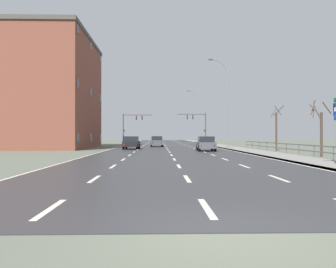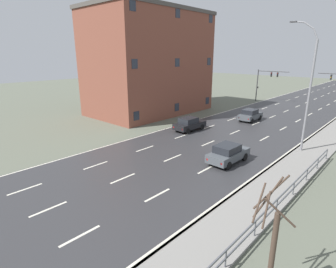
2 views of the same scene
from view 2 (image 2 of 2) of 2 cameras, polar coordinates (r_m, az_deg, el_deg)
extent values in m
cube|color=#5B6051|center=(38.82, 19.99, 2.75)|extent=(160.00, 160.00, 0.12)
cube|color=#303033|center=(49.91, 25.46, 5.12)|extent=(14.00, 120.00, 0.02)
cube|color=beige|center=(20.36, -28.24, -10.36)|extent=(0.16, 2.20, 0.01)
cube|color=beige|center=(22.38, -15.19, -6.48)|extent=(0.16, 2.20, 0.01)
cube|color=beige|center=(25.40, -4.92, -3.13)|extent=(0.16, 2.20, 0.01)
cube|color=beige|center=(29.12, 2.91, -0.49)|extent=(0.16, 2.20, 0.01)
cube|color=beige|center=(33.30, 8.86, 1.53)|extent=(0.16, 2.20, 0.01)
cube|color=beige|center=(37.79, 13.46, 3.08)|extent=(0.16, 2.20, 0.01)
cube|color=beige|center=(42.50, 17.06, 4.27)|extent=(0.16, 2.20, 0.01)
cube|color=beige|center=(47.35, 19.94, 5.22)|extent=(0.16, 2.20, 0.01)
cube|color=beige|center=(52.31, 22.29, 5.97)|extent=(0.16, 2.20, 0.01)
cube|color=beige|center=(57.35, 24.24, 6.59)|extent=(0.16, 2.20, 0.01)
cube|color=beige|center=(62.45, 25.87, 7.10)|extent=(0.16, 2.20, 0.01)
cube|color=beige|center=(67.60, 27.26, 7.53)|extent=(0.16, 2.20, 0.01)
cube|color=beige|center=(72.78, 28.45, 7.89)|extent=(0.16, 2.20, 0.01)
cube|color=beige|center=(77.99, 29.48, 8.21)|extent=(0.16, 2.20, 0.01)
cube|color=beige|center=(83.23, 30.39, 8.48)|extent=(0.16, 2.20, 0.01)
cube|color=beige|center=(88.49, 31.19, 8.72)|extent=(0.16, 2.20, 0.01)
cube|color=beige|center=(93.76, 31.90, 8.93)|extent=(0.16, 2.20, 0.01)
cube|color=beige|center=(17.40, -24.16, -14.44)|extent=(0.16, 2.20, 0.01)
cube|color=beige|center=(19.72, -9.60, -9.34)|extent=(0.16, 2.20, 0.01)
cube|color=beige|center=(23.10, 1.01, -5.13)|extent=(0.16, 2.20, 0.01)
cube|color=beige|center=(27.13, 8.60, -1.95)|extent=(0.16, 2.20, 0.01)
cube|color=beige|center=(31.58, 14.13, 0.39)|extent=(0.16, 2.20, 0.01)
cube|color=beige|center=(36.29, 18.26, 2.13)|extent=(0.16, 2.20, 0.01)
cube|color=beige|center=(41.16, 21.43, 3.47)|extent=(0.16, 2.20, 0.01)
cube|color=beige|center=(46.16, 23.93, 4.51)|extent=(0.16, 2.20, 0.01)
cube|color=beige|center=(51.23, 25.94, 5.34)|extent=(0.16, 2.20, 0.01)
cube|color=beige|center=(56.37, 27.59, 6.01)|extent=(0.16, 2.20, 0.01)
cube|color=beige|center=(61.55, 28.97, 6.57)|extent=(0.16, 2.20, 0.01)
cube|color=beige|center=(66.77, 30.14, 7.04)|extent=(0.16, 2.20, 0.01)
cube|color=beige|center=(72.01, 31.14, 7.44)|extent=(0.16, 2.20, 0.01)
cube|color=beige|center=(77.28, 32.00, 7.78)|extent=(0.16, 2.20, 0.01)
cube|color=beige|center=(14.69, -18.24, -19.98)|extent=(0.16, 2.20, 0.01)
cube|color=beige|center=(17.37, -2.26, -12.90)|extent=(0.16, 2.20, 0.01)
cube|color=beige|center=(21.12, 8.19, -7.45)|extent=(0.16, 2.20, 0.01)
cube|color=beige|center=(25.48, 15.13, -3.61)|extent=(0.16, 2.20, 0.01)
cube|color=beige|center=(30.17, 19.94, -0.88)|extent=(0.16, 2.20, 0.01)
cube|color=beige|center=(35.06, 23.43, 1.10)|extent=(0.16, 2.20, 0.01)
cube|color=beige|center=(40.09, 26.05, 2.59)|extent=(0.16, 2.20, 0.01)
cube|color=beige|center=(45.20, 28.09, 3.74)|extent=(0.16, 2.20, 0.01)
cube|color=beige|center=(50.37, 29.72, 4.66)|extent=(0.16, 2.20, 0.01)
cube|color=beige|center=(55.59, 31.05, 5.40)|extent=(0.16, 2.20, 0.01)
cube|color=beige|center=(60.84, 32.15, 6.01)|extent=(0.16, 2.20, 0.01)
cube|color=beige|center=(52.27, 18.31, 6.37)|extent=(0.16, 120.00, 0.01)
cube|color=#515459|center=(12.05, 12.35, -23.10)|extent=(0.06, 32.50, 0.08)
cube|color=#515459|center=(12.31, 12.22, -24.54)|extent=(0.06, 32.50, 0.08)
cylinder|color=#515459|center=(12.34, 12.21, -24.71)|extent=(0.07, 0.07, 1.00)
cylinder|color=#515459|center=(14.30, 18.08, -18.73)|extent=(0.07, 0.07, 1.00)
cylinder|color=#515459|center=(16.47, 22.20, -14.13)|extent=(0.07, 0.07, 1.00)
cylinder|color=#515459|center=(18.77, 25.23, -10.58)|extent=(0.07, 0.07, 1.00)
cylinder|color=#515459|center=(21.18, 27.53, -7.81)|extent=(0.07, 0.07, 1.00)
cylinder|color=#515459|center=(23.65, 29.33, -5.60)|extent=(0.07, 0.07, 1.00)
cylinder|color=#515459|center=(26.16, 30.78, -3.80)|extent=(0.07, 0.07, 1.00)
cylinder|color=slate|center=(26.43, 27.83, 6.67)|extent=(0.20, 0.20, 9.76)
cylinder|color=slate|center=(26.27, 29.03, 18.17)|extent=(0.50, 0.11, 0.89)
cylinder|color=slate|center=(26.47, 27.97, 19.80)|extent=(0.83, 0.11, 0.63)
cylinder|color=slate|center=(26.75, 26.23, 20.72)|extent=(0.94, 0.11, 0.27)
cube|color=#333335|center=(26.90, 25.24, 20.87)|extent=(0.56, 0.24, 0.12)
cube|color=black|center=(49.17, 31.49, 10.30)|extent=(0.20, 0.28, 0.80)
sphere|color=#2D2D2D|center=(49.01, 31.50, 10.59)|extent=(0.14, 0.14, 0.14)
sphere|color=#F2AD19|center=(49.02, 31.46, 10.29)|extent=(0.14, 0.14, 0.14)
sphere|color=#2D2D2D|center=(49.04, 31.41, 9.99)|extent=(0.14, 0.14, 0.14)
cylinder|color=#38383A|center=(54.14, 18.49, 9.82)|extent=(0.18, 0.18, 5.91)
cylinder|color=#38383A|center=(52.84, 21.57, 12.33)|extent=(5.59, 0.12, 0.12)
cube|color=black|center=(52.97, 21.22, 11.77)|extent=(0.20, 0.28, 0.80)
sphere|color=red|center=(52.82, 21.19, 12.05)|extent=(0.14, 0.14, 0.14)
sphere|color=#2D2D2D|center=(52.83, 21.16, 11.77)|extent=(0.14, 0.14, 0.14)
sphere|color=#2D2D2D|center=(52.85, 21.13, 11.49)|extent=(0.14, 0.14, 0.14)
cube|color=black|center=(52.57, 22.37, 11.63)|extent=(0.20, 0.28, 0.80)
sphere|color=red|center=(52.41, 22.34, 11.90)|extent=(0.14, 0.14, 0.14)
sphere|color=#2D2D2D|center=(52.43, 22.31, 11.62)|extent=(0.14, 0.14, 0.14)
sphere|color=#2D2D2D|center=(52.45, 22.28, 11.34)|extent=(0.14, 0.14, 0.14)
cube|color=black|center=(54.04, 18.64, 9.42)|extent=(0.18, 0.12, 0.32)
cube|color=#474C51|center=(37.68, 17.21, 3.72)|extent=(1.83, 4.13, 0.64)
cube|color=black|center=(37.33, 17.13, 4.59)|extent=(1.60, 2.03, 0.60)
cube|color=slate|center=(38.19, 17.73, 4.77)|extent=(1.41, 0.11, 0.51)
cylinder|color=black|center=(38.58, 19.05, 3.36)|extent=(0.23, 0.66, 0.66)
cylinder|color=black|center=(39.20, 16.88, 3.75)|extent=(0.23, 0.66, 0.66)
cylinder|color=black|center=(36.30, 17.48, 2.71)|extent=(0.23, 0.66, 0.66)
cylinder|color=black|center=(36.96, 15.20, 3.14)|extent=(0.23, 0.66, 0.66)
cube|color=red|center=(36.16, 14.90, 3.39)|extent=(0.16, 0.04, 0.14)
cube|color=red|center=(35.61, 16.79, 3.04)|extent=(0.16, 0.04, 0.14)
cube|color=black|center=(31.37, 4.66, 1.92)|extent=(1.93, 4.17, 0.64)
cube|color=black|center=(31.03, 4.39, 2.95)|extent=(1.64, 2.07, 0.60)
cube|color=slate|center=(31.74, 5.51, 3.20)|extent=(1.41, 0.14, 0.51)
cylinder|color=black|center=(31.92, 7.24, 1.51)|extent=(0.25, 0.67, 0.66)
cylinder|color=black|center=(32.89, 5.02, 2.03)|extent=(0.25, 0.67, 0.66)
cylinder|color=black|center=(30.01, 4.24, 0.62)|extent=(0.25, 0.67, 0.66)
cylinder|color=black|center=(31.05, 1.99, 1.21)|extent=(0.25, 0.67, 0.66)
cube|color=red|center=(30.34, 1.22, 1.47)|extent=(0.16, 0.05, 0.14)
cube|color=red|center=(29.47, 3.07, 0.99)|extent=(0.16, 0.05, 0.14)
cube|color=#474C51|center=(22.59, 12.76, -4.36)|extent=(1.87, 4.15, 0.64)
cube|color=black|center=(22.18, 12.53, -3.04)|extent=(1.61, 2.04, 0.60)
cube|color=slate|center=(22.96, 13.78, -2.49)|extent=(1.41, 0.12, 0.51)
cylinder|color=black|center=(23.38, 16.05, -4.72)|extent=(0.24, 0.67, 0.66)
cylinder|color=black|center=(24.12, 12.68, -3.81)|extent=(0.24, 0.67, 0.66)
cylinder|color=black|center=(21.31, 12.76, -6.59)|extent=(0.24, 0.67, 0.66)
cylinder|color=black|center=(22.11, 9.18, -5.51)|extent=(0.24, 0.67, 0.66)
cube|color=red|center=(21.33, 8.37, -5.39)|extent=(0.16, 0.04, 0.14)
cube|color=red|center=(20.66, 11.34, -6.30)|extent=(0.16, 0.04, 0.14)
cube|color=brown|center=(41.23, -3.97, 14.59)|extent=(10.89, 17.55, 14.29)
cube|color=#4C4742|center=(41.63, -4.19, 24.82)|extent=(11.11, 17.90, 0.50)
cube|color=#282D38|center=(32.86, -6.76, 3.89)|extent=(0.04, 0.90, 1.10)
cube|color=#282D38|center=(38.12, 1.91, 5.76)|extent=(0.04, 0.90, 1.10)
cube|color=#282D38|center=(44.06, 8.40, 7.07)|extent=(0.04, 0.90, 1.10)
cube|color=#282D38|center=(32.08, -7.14, 14.65)|extent=(0.04, 0.90, 1.10)
cube|color=#282D38|center=(37.45, 2.01, 15.03)|extent=(0.04, 0.90, 1.10)
cube|color=#282D38|center=(43.48, 8.75, 15.08)|extent=(0.04, 0.90, 1.10)
cube|color=#282D38|center=(32.47, -7.57, 25.55)|extent=(0.04, 0.90, 1.10)
cube|color=#282D38|center=(37.78, 2.11, 24.39)|extent=(0.04, 0.90, 1.10)
cube|color=#282D38|center=(43.77, 9.14, 23.14)|extent=(0.04, 0.90, 1.10)
cylinder|color=#423328|center=(11.03, 21.38, -23.07)|extent=(0.20, 0.20, 3.47)
cylinder|color=#423328|center=(10.08, 20.29, -14.95)|extent=(0.21, 0.79, 1.13)
cylinder|color=#423328|center=(9.46, 22.84, -15.26)|extent=(0.95, 0.52, 0.93)
cylinder|color=#423328|center=(10.00, 18.92, -13.62)|extent=(0.27, 1.29, 0.99)
cylinder|color=#423328|center=(10.33, 21.22, -11.50)|extent=(0.86, 1.01, 1.30)
cylinder|color=#423328|center=(10.29, 20.62, -12.53)|extent=(0.60, 1.06, 1.45)
camera|label=1|loc=(25.22, -93.34, -17.64)|focal=37.58mm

